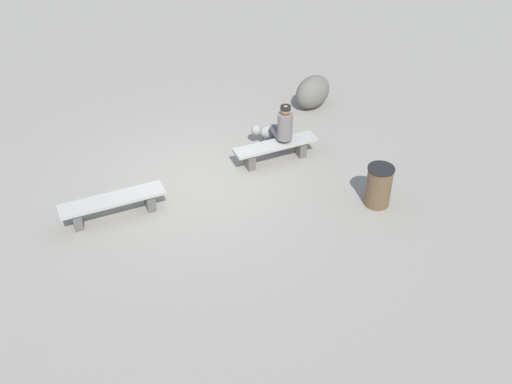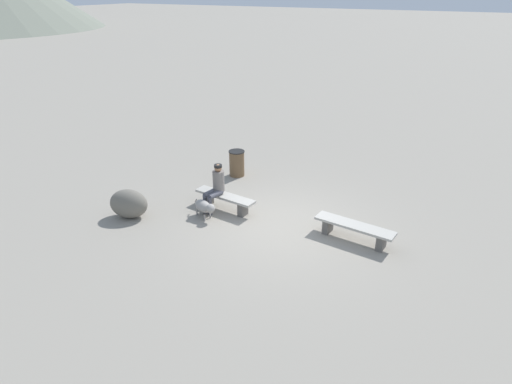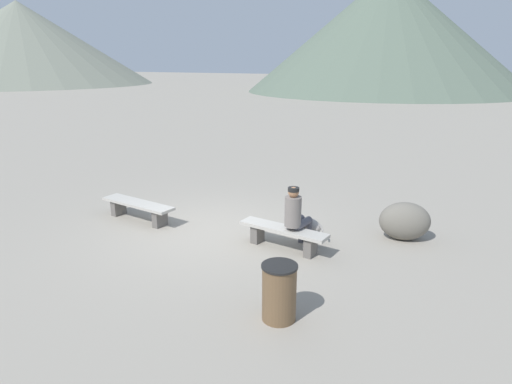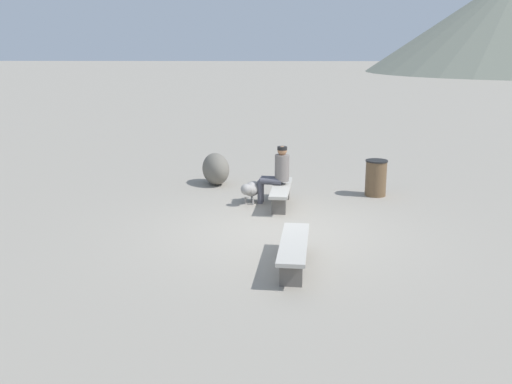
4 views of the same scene
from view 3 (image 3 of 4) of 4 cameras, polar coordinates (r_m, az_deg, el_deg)
The scene contains 9 objects.
ground at distance 9.16m, azimuth -5.99°, elevation -5.37°, with size 210.00×210.00×0.06m, color gray.
bench_left at distance 9.99m, azimuth -15.25°, elevation -1.97°, with size 1.92×0.59×0.42m.
bench_right at distance 8.21m, azimuth 3.59°, elevation -5.49°, with size 1.79×0.53×0.43m.
seated_person at distance 8.06m, azimuth 5.28°, elevation -2.94°, with size 0.39×0.67×1.25m.
dog at distance 8.68m, azimuth 6.68°, elevation -4.26°, with size 0.79×0.49×0.48m.
trash_bin at distance 6.05m, azimuth 3.06°, elevation -13.01°, with size 0.50×0.50×0.81m.
boulder at distance 9.08m, azimuth 18.97°, elevation -3.64°, with size 0.63×0.99×0.77m, color #6B665B.
distant_peak_0 at distance 54.24m, azimuth 16.81°, elevation 19.46°, with size 31.39×31.39×13.05m, color #566656.
distant_peak_1 at distance 77.61m, azimuth -28.44°, elevation 16.83°, with size 37.67×37.67×11.99m, color gray.
Camera 3 is at (4.83, -6.98, 3.42)m, focal length 30.42 mm.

